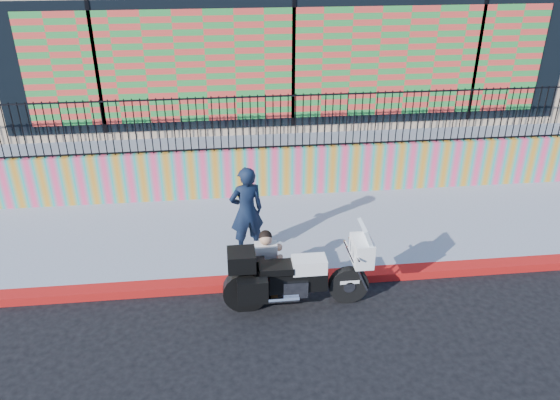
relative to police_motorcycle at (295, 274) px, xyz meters
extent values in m
plane|color=black|center=(0.58, 0.61, -0.61)|extent=(90.00, 90.00, 0.00)
cube|color=#AD180C|center=(0.58, 0.61, -0.54)|extent=(16.00, 0.30, 0.15)
cube|color=gray|center=(0.58, 2.26, -0.54)|extent=(16.00, 3.00, 0.15)
cube|color=#FF4375|center=(0.58, 3.86, 0.09)|extent=(16.00, 0.20, 1.10)
cube|color=gray|center=(0.58, 8.96, 0.01)|extent=(16.00, 10.00, 1.25)
cube|color=tan|center=(0.58, 8.76, 2.64)|extent=(14.00, 8.00, 4.00)
cube|color=black|center=(0.58, 4.74, 2.24)|extent=(12.60, 0.04, 2.80)
cube|color=#F54136|center=(0.58, 4.71, 2.24)|extent=(11.48, 0.02, 2.40)
cylinder|color=black|center=(0.89, 0.00, -0.28)|extent=(0.66, 0.14, 0.66)
cylinder|color=black|center=(-0.80, 0.00, -0.28)|extent=(0.66, 0.14, 0.66)
cube|color=black|center=(0.05, 0.00, -0.11)|extent=(0.94, 0.28, 0.34)
cube|color=silver|center=(0.00, 0.00, -0.21)|extent=(0.40, 0.34, 0.30)
cube|color=white|center=(0.22, 0.00, 0.16)|extent=(0.55, 0.32, 0.24)
cube|color=black|center=(-0.30, 0.00, 0.14)|extent=(0.55, 0.34, 0.12)
cube|color=white|center=(1.07, 0.00, 0.36)|extent=(0.30, 0.52, 0.42)
cube|color=silver|center=(1.11, 0.00, 0.68)|extent=(0.18, 0.46, 0.34)
cube|color=black|center=(-0.85, 0.00, 0.33)|extent=(0.44, 0.42, 0.30)
cube|color=black|center=(-0.70, -0.30, -0.06)|extent=(0.48, 0.18, 0.40)
cube|color=black|center=(-0.70, 0.30, -0.06)|extent=(0.48, 0.18, 0.40)
cube|color=white|center=(0.89, 0.00, -0.18)|extent=(0.32, 0.16, 0.06)
imported|color=black|center=(-0.68, 1.49, 0.39)|extent=(0.70, 0.53, 1.71)
cube|color=navy|center=(-0.42, 0.65, -0.37)|extent=(0.36, 0.28, 0.18)
cube|color=silver|center=(-0.42, 0.61, -0.02)|extent=(0.38, 0.27, 0.54)
sphere|color=tan|center=(-0.42, 0.57, 0.34)|extent=(0.21, 0.21, 0.21)
cube|color=#472814|center=(-0.52, 0.21, -0.56)|extent=(0.11, 0.26, 0.10)
cube|color=#472814|center=(-0.32, 0.21, -0.56)|extent=(0.11, 0.26, 0.10)
camera|label=1|loc=(-1.04, -7.17, 5.02)|focal=35.00mm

